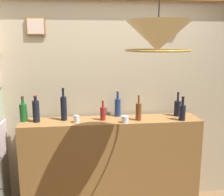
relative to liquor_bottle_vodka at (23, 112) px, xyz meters
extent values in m
cube|color=#BCAD8E|center=(0.93, 0.21, 0.09)|extent=(3.54, 0.08, 2.54)
cube|color=olive|center=(0.15, 0.16, 0.89)|extent=(0.20, 0.03, 0.19)
cube|color=beige|center=(0.15, 0.15, 0.89)|extent=(0.17, 0.01, 0.16)
cube|color=olive|center=(1.57, 0.16, 0.89)|extent=(0.24, 0.03, 0.19)
cube|color=#B6D9A8|center=(1.57, 0.15, 0.89)|extent=(0.21, 0.01, 0.16)
cube|color=olive|center=(0.93, -0.05, -0.64)|extent=(1.95, 0.36, 1.08)
cylinder|color=#1B5823|center=(0.00, 0.00, -0.01)|extent=(0.08, 0.08, 0.19)
cylinder|color=#1B5823|center=(0.00, 0.00, 0.12)|extent=(0.03, 0.03, 0.07)
cylinder|color=maroon|center=(0.00, 0.00, 0.16)|extent=(0.03, 0.03, 0.01)
cylinder|color=black|center=(0.42, -0.01, 0.03)|extent=(0.07, 0.07, 0.26)
cylinder|color=black|center=(0.42, -0.01, 0.20)|extent=(0.02, 0.02, 0.08)
cylinder|color=black|center=(0.42, -0.01, 0.24)|extent=(0.03, 0.03, 0.01)
cylinder|color=navy|center=(1.02, 0.08, 0.00)|extent=(0.07, 0.07, 0.20)
cylinder|color=navy|center=(1.02, 0.08, 0.14)|extent=(0.03, 0.03, 0.09)
cylinder|color=#B7932D|center=(1.02, 0.08, 0.19)|extent=(0.03, 0.03, 0.01)
cylinder|color=brown|center=(1.22, -0.10, -0.01)|extent=(0.06, 0.06, 0.18)
cylinder|color=brown|center=(1.22, -0.10, 0.12)|extent=(0.02, 0.02, 0.09)
cylinder|color=#B7932D|center=(1.22, -0.10, 0.18)|extent=(0.02, 0.02, 0.01)
cylinder|color=black|center=(1.70, 0.02, -0.02)|extent=(0.08, 0.08, 0.17)
cylinder|color=black|center=(1.70, 0.02, 0.11)|extent=(0.02, 0.02, 0.09)
cylinder|color=black|center=(1.70, 0.02, 0.17)|extent=(0.03, 0.03, 0.01)
cylinder|color=black|center=(1.68, -0.16, -0.02)|extent=(0.07, 0.07, 0.16)
cylinder|color=black|center=(1.68, -0.16, 0.10)|extent=(0.03, 0.03, 0.08)
cylinder|color=black|center=(1.68, -0.16, 0.15)|extent=(0.03, 0.03, 0.01)
cylinder|color=black|center=(0.14, -0.04, 0.01)|extent=(0.07, 0.07, 0.23)
cylinder|color=black|center=(0.14, -0.04, 0.15)|extent=(0.03, 0.03, 0.05)
cylinder|color=maroon|center=(0.14, -0.04, 0.18)|extent=(0.04, 0.04, 0.01)
cylinder|color=maroon|center=(0.84, -0.06, -0.03)|extent=(0.06, 0.06, 0.14)
cylinder|color=maroon|center=(0.84, -0.06, 0.08)|extent=(0.02, 0.02, 0.07)
cylinder|color=#B7932D|center=(0.84, -0.06, 0.12)|extent=(0.02, 0.02, 0.01)
cylinder|color=silver|center=(1.06, -0.18, -0.07)|extent=(0.07, 0.07, 0.07)
cylinder|color=silver|center=(0.56, -0.11, -0.06)|extent=(0.06, 0.06, 0.08)
cone|color=beige|center=(1.23, -0.70, 0.77)|extent=(0.53, 0.53, 0.24)
torus|color=#AD8433|center=(1.23, -0.70, 0.66)|extent=(0.53, 0.53, 0.02)
camera|label=1|loc=(0.61, -2.81, 0.72)|focal=42.63mm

